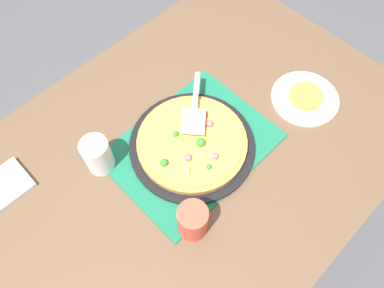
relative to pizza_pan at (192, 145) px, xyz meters
name	(u,v)px	position (x,y,z in m)	size (l,w,h in m)	color
ground_plane	(192,221)	(0.00, 0.00, -0.76)	(8.00, 8.00, 0.00)	#4C4C51
dining_table	(192,163)	(0.00, 0.00, -0.12)	(1.40, 1.00, 0.75)	brown
placemat	(192,147)	(0.00, 0.00, -0.01)	(0.48, 0.36, 0.01)	#196B4C
pizza_pan	(192,145)	(0.00, 0.00, 0.00)	(0.38, 0.38, 0.01)	black
pizza	(192,142)	(0.00, 0.00, 0.02)	(0.33, 0.33, 0.05)	#B78442
plate_far_right	(305,98)	(-0.39, 0.13, -0.01)	(0.22, 0.22, 0.01)	white
served_slice_right	(306,96)	(-0.39, 0.13, 0.01)	(0.11, 0.11, 0.02)	gold
cup_near	(193,221)	(0.17, 0.18, 0.05)	(0.08, 0.08, 0.12)	#E04C38
cup_far	(98,155)	(0.23, -0.15, 0.05)	(0.08, 0.08, 0.12)	white
pizza_server	(195,108)	(-0.07, -0.06, 0.06)	(0.20, 0.18, 0.01)	silver
napkin_stack	(7,184)	(0.47, -0.28, -0.01)	(0.12, 0.12, 0.02)	white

